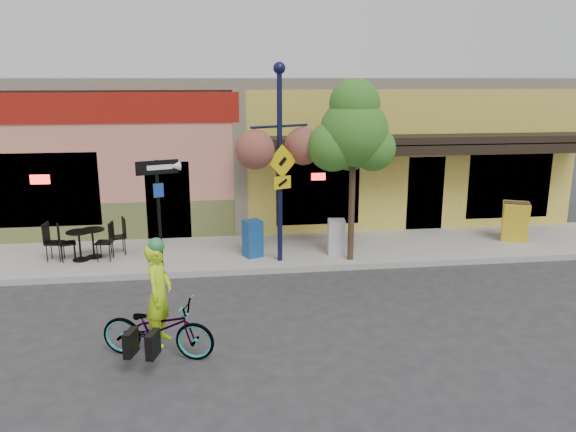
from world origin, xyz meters
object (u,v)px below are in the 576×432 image
(street_tree, at_px, (353,171))
(one_way_sign, at_px, (159,215))
(cyclist_rider, at_px, (160,309))
(newspaper_box_grey, at_px, (336,237))
(bicycle, at_px, (158,328))
(newspaper_box_blue, at_px, (253,239))
(lamp_post, at_px, (280,165))
(building, at_px, (263,144))

(street_tree, bearing_deg, one_way_sign, 179.64)
(cyclist_rider, relative_size, newspaper_box_grey, 1.90)
(bicycle, relative_size, newspaper_box_blue, 2.06)
(cyclist_rider, xyz_separation_m, lamp_post, (2.50, 4.31, 1.67))
(newspaper_box_blue, xyz_separation_m, newspaper_box_grey, (2.12, -0.05, -0.02))
(street_tree, bearing_deg, building, 103.22)
(one_way_sign, distance_m, newspaper_box_grey, 4.43)
(newspaper_box_grey, bearing_deg, building, 108.34)
(street_tree, bearing_deg, bicycle, -135.89)
(one_way_sign, bearing_deg, cyclist_rider, -104.89)
(bicycle, distance_m, cyclist_rider, 0.35)
(bicycle, distance_m, newspaper_box_grey, 6.16)
(newspaper_box_blue, bearing_deg, building, 58.49)
(building, bearing_deg, newspaper_box_grey, -77.98)
(cyclist_rider, bearing_deg, street_tree, -28.98)
(building, distance_m, cyclist_rider, 11.18)
(building, distance_m, lamp_post, 6.47)
(bicycle, relative_size, street_tree, 0.43)
(bicycle, height_order, newspaper_box_blue, newspaper_box_blue)
(lamp_post, height_order, one_way_sign, lamp_post)
(lamp_post, distance_m, street_tree, 1.75)
(cyclist_rider, height_order, street_tree, street_tree)
(one_way_sign, distance_m, street_tree, 4.67)
(bicycle, relative_size, one_way_sign, 0.75)
(building, xyz_separation_m, lamp_post, (-0.18, -6.46, 0.27))
(newspaper_box_blue, distance_m, newspaper_box_grey, 2.12)
(building, relative_size, street_tree, 4.11)
(building, xyz_separation_m, street_tree, (1.55, -6.61, 0.11))
(newspaper_box_blue, relative_size, newspaper_box_grey, 1.04)
(newspaper_box_grey, xyz_separation_m, street_tree, (0.25, -0.50, 1.76))
(lamp_post, relative_size, newspaper_box_blue, 5.08)
(newspaper_box_blue, relative_size, street_tree, 0.21)
(lamp_post, xyz_separation_m, street_tree, (1.73, -0.15, -0.15))
(one_way_sign, bearing_deg, bicycle, -105.57)
(cyclist_rider, xyz_separation_m, newspaper_box_blue, (1.86, 4.70, -0.23))
(newspaper_box_blue, bearing_deg, cyclist_rider, -135.45)
(cyclist_rider, xyz_separation_m, newspaper_box_grey, (3.99, 4.65, -0.25))
(cyclist_rider, bearing_deg, one_way_sign, 21.18)
(one_way_sign, bearing_deg, building, 45.86)
(building, distance_m, one_way_sign, 7.29)
(cyclist_rider, relative_size, one_way_sign, 0.66)
(cyclist_rider, relative_size, newspaper_box_blue, 1.82)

